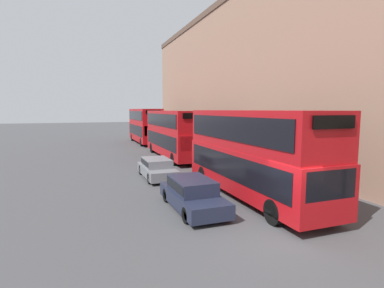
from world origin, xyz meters
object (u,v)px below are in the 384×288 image
Objects in this scene: bus_third_in_queue at (145,124)px; pedestrian at (243,162)px; bus_second_in_queue at (173,132)px; car_dark_sedan at (192,193)px; bus_leading at (252,150)px; car_hatchback at (157,168)px.

bus_third_in_queue reaches higher than pedestrian.
pedestrian is at bearing -75.23° from bus_second_in_queue.
pedestrian is (5.66, 5.44, 0.13)m from car_dark_sedan.
bus_leading is 2.24× the size of car_dark_sedan.
pedestrian reaches higher than car_dark_sedan.
bus_third_in_queue reaches higher than bus_second_in_queue.
bus_second_in_queue is 5.81× the size of pedestrian.
bus_leading is at bearing -115.32° from pedestrian.
car_hatchback is 2.32× the size of pedestrian.
bus_second_in_queue is 2.51× the size of car_hatchback.
pedestrian is at bearing 64.68° from bus_leading.
car_dark_sedan is at bearing -168.78° from bus_leading.
bus_leading is 3.85m from car_dark_sedan.
bus_leading is 26.15m from bus_third_in_queue.
car_hatchback is (-3.40, 5.81, -1.72)m from bus_leading.
bus_leading reaches higher than car_hatchback.
bus_leading is at bearing -90.00° from bus_second_in_queue.
bus_third_in_queue is at bearing 90.00° from bus_leading.
bus_third_in_queue reaches higher than car_dark_sedan.
bus_third_in_queue is 20.70m from car_hatchback.
bus_leading reaches higher than bus_second_in_queue.
car_hatchback is at bearing -114.32° from bus_second_in_queue.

